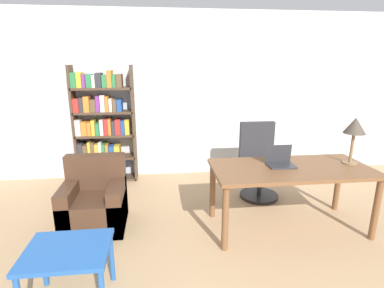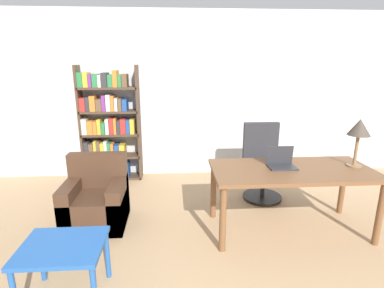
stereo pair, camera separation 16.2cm
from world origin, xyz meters
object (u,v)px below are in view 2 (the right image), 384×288
object	(u,v)px
side_table_blue	(63,253)
laptop	(281,163)
table_lamp	(359,129)
office_chair	(262,165)
armchair	(96,202)
desk	(292,177)
bookshelf	(108,127)

from	to	relation	value
side_table_blue	laptop	bearing A→B (deg)	25.03
table_lamp	laptop	bearing A→B (deg)	178.21
table_lamp	office_chair	distance (m)	1.37
side_table_blue	armchair	bearing A→B (deg)	91.82
armchair	desk	bearing A→B (deg)	-7.60
laptop	table_lamp	size ratio (longest dim) A/B	0.55
office_chair	side_table_blue	world-z (taller)	office_chair
laptop	armchair	size ratio (longest dim) A/B	0.37
desk	office_chair	xyz separation A→B (m)	(-0.05, 0.92, -0.18)
laptop	side_table_blue	xyz separation A→B (m)	(-2.10, -0.98, -0.38)
armchair	bookshelf	world-z (taller)	bookshelf
laptop	table_lamp	world-z (taller)	table_lamp
side_table_blue	armchair	distance (m)	1.22
table_lamp	armchair	world-z (taller)	table_lamp
desk	side_table_blue	bearing A→B (deg)	-157.59
laptop	bookshelf	xyz separation A→B (m)	(-2.26, 1.71, 0.07)
table_lamp	side_table_blue	xyz separation A→B (m)	(-2.94, -0.96, -0.75)
desk	bookshelf	world-z (taller)	bookshelf
bookshelf	side_table_blue	bearing A→B (deg)	-86.58
desk	table_lamp	size ratio (longest dim) A/B	3.28
table_lamp	office_chair	world-z (taller)	table_lamp
laptop	armchair	xyz separation A→B (m)	(-2.14, 0.23, -0.52)
side_table_blue	bookshelf	distance (m)	2.73
table_lamp	armchair	xyz separation A→B (m)	(-2.98, 0.26, -0.90)
table_lamp	side_table_blue	bearing A→B (deg)	-161.99
desk	office_chair	size ratio (longest dim) A/B	1.67
desk	office_chair	world-z (taller)	office_chair
desk	armchair	bearing A→B (deg)	172.40
laptop	armchair	world-z (taller)	laptop
bookshelf	armchair	bearing A→B (deg)	-85.27
desk	laptop	size ratio (longest dim) A/B	5.93
office_chair	bookshelf	bearing A→B (deg)	159.58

